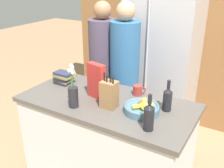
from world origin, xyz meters
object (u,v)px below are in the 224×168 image
at_px(knife_block, 109,94).
at_px(flower_vase, 73,94).
at_px(bottle_vinegar, 167,99).
at_px(person_in_blue, 125,71).
at_px(bottle_wine, 93,80).
at_px(coffee_mug, 138,90).
at_px(refrigerator, 162,53).
at_px(book_stack, 64,77).
at_px(person_at_sink, 103,66).
at_px(cereal_box, 96,81).
at_px(fruit_bowl, 142,108).
at_px(bottle_oil, 149,116).

distance_m(knife_block, flower_vase, 0.29).
distance_m(bottle_vinegar, person_in_blue, 0.82).
bearing_deg(bottle_wine, coffee_mug, 12.87).
relative_size(refrigerator, bottle_vinegar, 7.83).
height_order(coffee_mug, person_in_blue, person_in_blue).
xyz_separation_m(book_stack, bottle_vinegar, (1.06, -0.01, 0.04)).
relative_size(knife_block, person_at_sink, 0.18).
distance_m(cereal_box, book_stack, 0.48).
distance_m(flower_vase, bottle_wine, 0.38).
height_order(fruit_bowl, bottle_vinegar, bottle_vinegar).
distance_m(person_at_sink, person_in_blue, 0.30).
distance_m(refrigerator, bottle_oil, 1.46).
bearing_deg(person_at_sink, bottle_oil, -18.46).
height_order(refrigerator, bottle_oil, refrigerator).
height_order(cereal_box, person_in_blue, person_in_blue).
distance_m(book_stack, bottle_wine, 0.33).
height_order(book_stack, person_at_sink, person_at_sink).
relative_size(fruit_bowl, person_at_sink, 0.17).
distance_m(book_stack, person_in_blue, 0.64).
relative_size(refrigerator, person_at_sink, 1.24).
distance_m(bottle_vinegar, person_at_sink, 1.09).
bearing_deg(refrigerator, bottle_wine, -105.31).
bearing_deg(book_stack, bottle_wine, 5.67).
bearing_deg(refrigerator, fruit_bowl, -75.99).
bearing_deg(refrigerator, person_at_sink, -132.70).
distance_m(fruit_bowl, book_stack, 0.91).
bearing_deg(knife_block, flower_vase, -150.98).
bearing_deg(person_in_blue, flower_vase, -78.32).
distance_m(coffee_mug, person_in_blue, 0.49).
xyz_separation_m(fruit_bowl, bottle_wine, (-0.58, 0.17, 0.05)).
distance_m(flower_vase, book_stack, 0.52).
distance_m(flower_vase, coffee_mug, 0.59).
relative_size(cereal_box, coffee_mug, 2.85).
bearing_deg(person_in_blue, bottle_oil, -39.56).
bearing_deg(refrigerator, flower_vase, -98.68).
bearing_deg(book_stack, bottle_vinegar, -0.55).
height_order(book_stack, person_in_blue, person_in_blue).
distance_m(bottle_oil, bottle_vinegar, 0.33).
distance_m(knife_block, bottle_vinegar, 0.46).
relative_size(book_stack, bottle_vinegar, 0.80).
relative_size(knife_block, bottle_wine, 1.30).
bearing_deg(bottle_vinegar, cereal_box, -171.52).
bearing_deg(book_stack, refrigerator, 60.26).
xyz_separation_m(bottle_vinegar, person_at_sink, (-0.94, 0.54, -0.07)).
bearing_deg(cereal_box, book_stack, 167.57).
relative_size(coffee_mug, person_at_sink, 0.07).
bearing_deg(bottle_oil, person_at_sink, 136.91).
bearing_deg(bottle_vinegar, coffee_mug, 156.64).
bearing_deg(knife_block, bottle_vinegar, 24.38).
bearing_deg(bottle_wine, refrigerator, 74.69).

